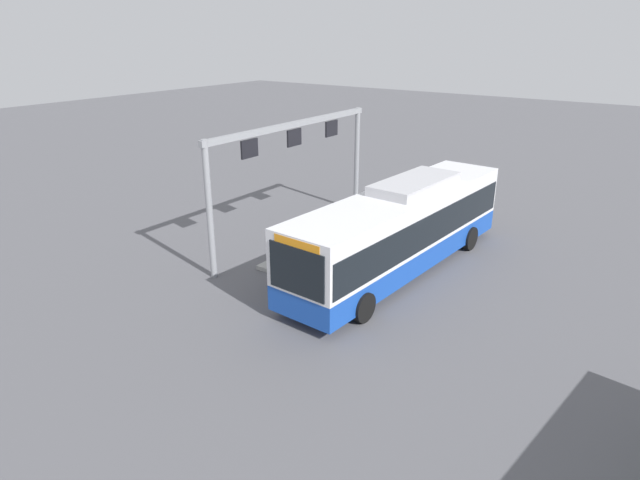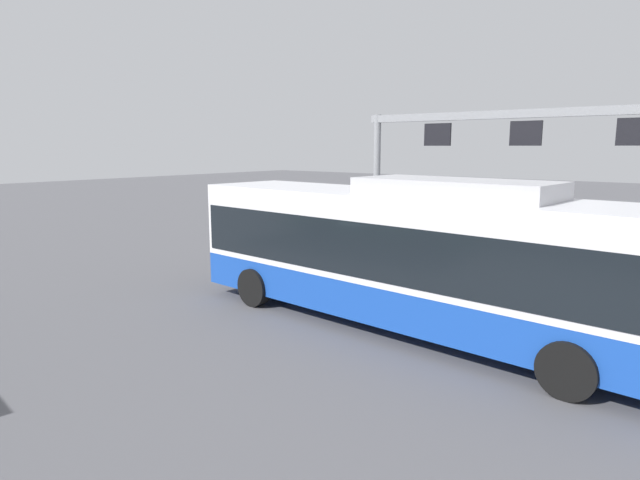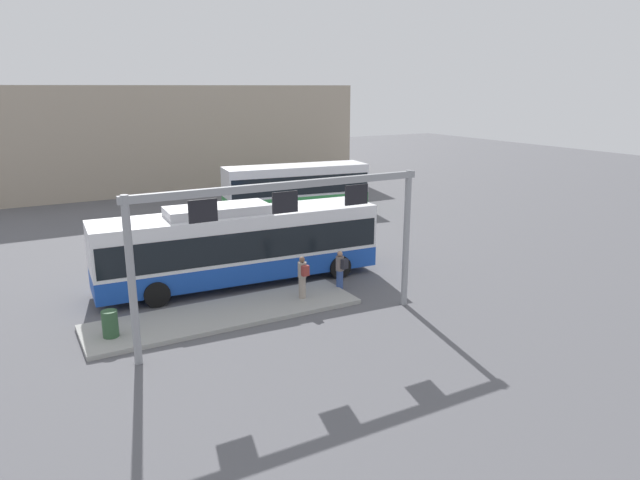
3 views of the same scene
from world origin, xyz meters
name	(u,v)px [view 2 (image 2 of 3)]	position (x,y,z in m)	size (l,w,h in m)	color
ground_plane	(413,330)	(0.00, 0.00, 0.00)	(120.00, 120.00, 0.00)	#56565B
platform_curb	(540,310)	(-1.84, -3.14, 0.08)	(10.00, 2.80, 0.16)	#9E9E99
bus_main	(416,252)	(-0.01, 0.00, 1.81)	(12.03, 3.24, 3.46)	#1947AD
person_boarding	(366,255)	(3.25, -2.83, 0.89)	(0.44, 0.58, 1.67)	#334C8C
person_waiting_near	(431,256)	(1.28, -3.25, 1.05)	(0.34, 0.52, 1.67)	gray
platform_sign_gantry	(524,158)	(-0.45, -5.38, 3.81)	(10.45, 0.24, 5.20)	gray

